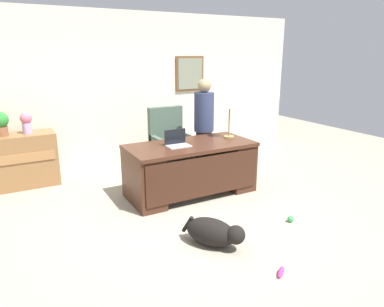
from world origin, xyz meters
The scene contains 13 objects.
ground_plane centered at (0.00, 0.00, 0.00)m, with size 12.00×12.00×0.00m, color #9E937F.
back_wall centered at (0.01, 2.60, 1.35)m, with size 7.00×0.16×2.70m.
desk centered at (0.21, 0.70, 0.41)m, with size 1.82×0.86×0.76m.
credenza centered at (-2.10, 2.25, 0.41)m, with size 1.38×0.50×0.82m.
armchair centered at (0.33, 1.69, 0.50)m, with size 0.60×0.59×1.13m.
person_standing centered at (0.77, 1.31, 0.83)m, with size 0.32×0.32×1.61m.
dog_lying centered at (-0.28, -0.68, 0.16)m, with size 0.56×0.66×0.30m.
laptop centered at (-0.01, 0.72, 0.81)m, with size 0.32×0.22×0.22m.
desk_lamp centered at (0.91, 0.79, 1.26)m, with size 0.22×0.22×0.64m.
vase_with_flowers centered at (-1.79, 2.25, 1.00)m, with size 0.17×0.17×0.32m.
potted_plant centered at (-2.14, 2.25, 1.02)m, with size 0.24×0.24×0.36m.
dog_toy_ball centered at (0.84, -0.68, 0.04)m, with size 0.08×0.08×0.08m, color green.
dog_toy_bone centered at (0.00, -1.43, 0.03)m, with size 0.18×0.05×0.05m, color #D8338C.
Camera 1 is at (-2.12, -3.54, 2.01)m, focal length 32.96 mm.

